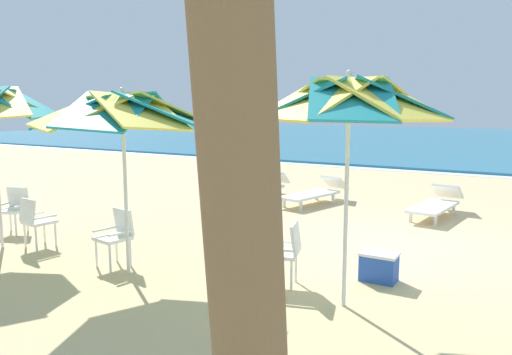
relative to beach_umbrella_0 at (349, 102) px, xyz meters
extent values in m
plane|color=#D3B784|center=(0.03, 2.83, -2.45)|extent=(80.00, 80.00, 0.00)
cube|color=teal|center=(0.03, 31.37, -2.40)|extent=(80.00, 36.00, 0.10)
cube|color=white|center=(0.03, 13.07, -2.44)|extent=(80.00, 0.70, 0.01)
cylinder|color=silver|center=(0.00, 0.00, -1.28)|extent=(0.05, 0.05, 2.33)
cube|color=teal|center=(0.51, 0.21, 0.03)|extent=(1.28, 1.20, 0.49)
cube|color=#EFDB4C|center=(0.21, 0.51, 0.03)|extent=(1.20, 1.27, 0.49)
cube|color=teal|center=(-0.21, 0.51, 0.03)|extent=(1.20, 1.28, 0.49)
cube|color=#EFDB4C|center=(-0.51, 0.21, 0.03)|extent=(1.27, 1.20, 0.49)
cube|color=teal|center=(-0.51, -0.21, 0.03)|extent=(1.28, 1.20, 0.49)
cube|color=#EFDB4C|center=(-0.21, -0.51, 0.03)|extent=(1.20, 1.27, 0.49)
cube|color=teal|center=(0.21, -0.51, 0.03)|extent=(1.20, 1.28, 0.49)
cube|color=#EFDB4C|center=(0.51, -0.21, 0.03)|extent=(1.27, 1.20, 0.49)
sphere|color=silver|center=(0.00, 0.00, 0.32)|extent=(0.08, 0.08, 0.08)
cube|color=white|center=(-0.97, 0.23, -2.01)|extent=(0.54, 0.54, 0.05)
cube|color=white|center=(-0.78, 0.28, -1.78)|extent=(0.21, 0.43, 0.40)
cube|color=white|center=(-0.92, 0.04, -1.90)|extent=(0.39, 0.15, 0.03)
cube|color=white|center=(-1.03, 0.42, -1.90)|extent=(0.39, 0.15, 0.03)
cylinder|color=white|center=(-1.10, 0.01, -2.24)|extent=(0.04, 0.04, 0.41)
cylinder|color=white|center=(-1.19, 0.35, -2.24)|extent=(0.04, 0.04, 0.41)
cylinder|color=white|center=(-0.76, 0.11, -2.24)|extent=(0.04, 0.04, 0.41)
cylinder|color=white|center=(-0.85, 0.45, -2.24)|extent=(0.04, 0.04, 0.41)
cylinder|color=silver|center=(-3.07, -0.47, -1.34)|extent=(0.05, 0.05, 2.20)
cube|color=teal|center=(-2.53, -0.25, -0.11)|extent=(1.39, 1.27, 0.52)
cube|color=#EFDB4C|center=(-2.85, 0.07, -0.11)|extent=(1.29, 1.34, 0.52)
cube|color=teal|center=(-3.29, 0.07, -0.11)|extent=(1.27, 1.39, 0.52)
cube|color=#EFDB4C|center=(-3.61, -0.25, -0.11)|extent=(1.34, 1.29, 0.52)
cube|color=teal|center=(-3.61, -0.69, -0.11)|extent=(1.39, 1.27, 0.52)
cube|color=#EFDB4C|center=(-3.29, -1.01, -0.11)|extent=(1.29, 1.34, 0.52)
cube|color=teal|center=(-2.85, -1.01, -0.11)|extent=(1.27, 1.39, 0.52)
cube|color=#EFDB4C|center=(-2.53, -0.69, -0.11)|extent=(1.34, 1.29, 0.52)
sphere|color=silver|center=(-3.07, -0.47, 0.16)|extent=(0.08, 0.08, 0.08)
cube|color=white|center=(-3.50, -0.34, -2.01)|extent=(0.51, 0.51, 0.05)
cube|color=white|center=(-3.47, -0.14, -1.78)|extent=(0.43, 0.17, 0.40)
cube|color=white|center=(-3.31, -0.37, -1.90)|extent=(0.11, 0.40, 0.03)
cube|color=white|center=(-3.70, -0.31, -1.90)|extent=(0.11, 0.40, 0.03)
cylinder|color=white|center=(-3.36, -0.54, -2.24)|extent=(0.04, 0.04, 0.41)
cylinder|color=white|center=(-3.71, -0.48, -2.24)|extent=(0.04, 0.04, 0.41)
cylinder|color=white|center=(-3.30, -0.20, -2.24)|extent=(0.04, 0.04, 0.41)
cylinder|color=white|center=(-3.65, -0.14, -2.24)|extent=(0.04, 0.04, 0.41)
cube|color=teal|center=(-5.43, -0.38, 0.01)|extent=(1.11, 1.09, 0.54)
cube|color=#EFDB4C|center=(-5.70, -0.11, 0.01)|extent=(1.07, 1.16, 0.54)
cube|color=teal|center=(-6.08, -0.11, 0.01)|extent=(1.09, 1.11, 0.54)
cube|color=white|center=(-5.37, -0.21, -2.01)|extent=(0.49, 0.49, 0.05)
cube|color=white|center=(-5.40, -0.41, -1.78)|extent=(0.43, 0.14, 0.40)
cube|color=white|center=(-5.57, -0.19, -1.90)|extent=(0.08, 0.40, 0.03)
cube|color=white|center=(-5.17, -0.23, -1.90)|extent=(0.08, 0.40, 0.03)
cylinder|color=white|center=(-5.53, -0.01, -2.24)|extent=(0.04, 0.04, 0.41)
cylinder|color=white|center=(-5.18, -0.05, -2.24)|extent=(0.04, 0.04, 0.41)
cylinder|color=white|center=(-5.57, -0.36, -2.24)|extent=(0.04, 0.04, 0.41)
cylinder|color=white|center=(-5.22, -0.40, -2.24)|extent=(0.04, 0.04, 0.41)
cube|color=white|center=(-6.62, 0.13, -2.01)|extent=(0.57, 0.57, 0.05)
cube|color=white|center=(-6.70, 0.31, -1.78)|extent=(0.42, 0.24, 0.40)
cube|color=white|center=(-6.44, 0.20, -1.90)|extent=(0.18, 0.38, 0.03)
cube|color=white|center=(-6.81, 0.05, -1.90)|extent=(0.18, 0.38, 0.03)
cylinder|color=white|center=(-6.40, 0.03, -2.24)|extent=(0.04, 0.04, 0.41)
cylinder|color=white|center=(-6.52, 0.35, -2.24)|extent=(0.04, 0.04, 0.41)
cylinder|color=white|center=(-6.85, 0.23, -2.24)|extent=(0.04, 0.04, 0.41)
cube|color=white|center=(0.03, 5.43, -2.20)|extent=(0.84, 1.76, 0.06)
cube|color=white|center=(0.15, 6.48, -2.01)|extent=(0.66, 0.55, 0.36)
cube|color=white|center=(0.20, 4.77, -2.34)|extent=(0.06, 0.06, 0.22)
cube|color=white|center=(-0.30, 4.83, -2.34)|extent=(0.06, 0.06, 0.22)
cube|color=white|center=(0.36, 6.03, -2.34)|extent=(0.06, 0.06, 0.22)
cube|color=white|center=(-0.15, 6.10, -2.34)|extent=(0.06, 0.06, 0.22)
cube|color=white|center=(-2.87, 5.42, -2.20)|extent=(1.04, 1.80, 0.06)
cube|color=white|center=(-2.61, 6.44, -2.01)|extent=(0.71, 0.61, 0.36)
cube|color=white|center=(-2.77, 4.74, -2.34)|extent=(0.06, 0.06, 0.22)
cube|color=white|center=(-3.27, 4.87, -2.34)|extent=(0.06, 0.06, 0.22)
cube|color=white|center=(-2.46, 5.98, -2.34)|extent=(0.06, 0.06, 0.22)
cube|color=white|center=(-2.96, 6.10, -2.34)|extent=(0.06, 0.06, 0.22)
cube|color=white|center=(-4.21, 5.42, -2.20)|extent=(0.80, 1.75, 0.06)
cube|color=white|center=(-4.31, 6.47, -2.01)|extent=(0.65, 0.54, 0.36)
cube|color=white|center=(-3.89, 4.81, -2.34)|extent=(0.06, 0.06, 0.22)
cube|color=white|center=(-4.40, 4.76, -2.34)|extent=(0.06, 0.06, 0.22)
cube|color=white|center=(-4.02, 6.08, -2.34)|extent=(0.06, 0.06, 0.22)
cube|color=white|center=(-4.53, 6.03, -2.34)|extent=(0.06, 0.06, 0.22)
cylinder|color=brown|center=(1.18, -4.29, 0.08)|extent=(0.24, 0.73, 5.06)
cube|color=blue|center=(0.12, 1.06, -2.27)|extent=(0.48, 0.32, 0.36)
cube|color=white|center=(0.12, 1.06, -2.07)|extent=(0.50, 0.34, 0.04)
camera|label=1|loc=(1.93, -5.45, -0.05)|focal=34.60mm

